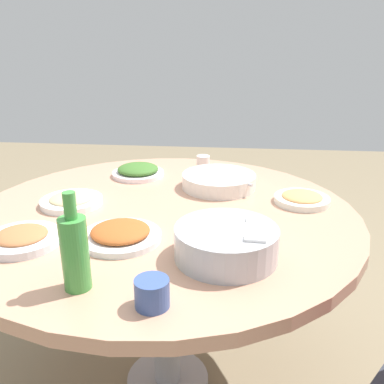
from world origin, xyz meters
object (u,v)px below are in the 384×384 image
Objects in this scene: dish_stirfry at (121,234)px; dish_greens at (138,171)px; rice_bowl at (226,242)px; dish_noodles at (72,200)px; green_bottle at (75,251)px; dish_tofu_braise at (22,238)px; tea_cup_far at (152,293)px; round_dining_table at (164,232)px; soup_bowl at (219,181)px; dish_shrimp at (302,198)px; tea_cup_near at (203,162)px.

dish_greens is at bearing 7.85° from dish_stirfry.
rice_bowl is 1.28× the size of dish_noodles.
rice_bowl is 0.40m from green_bottle.
dish_stirfry is 0.99× the size of green_bottle.
dish_tofu_braise is 0.31m from dish_noodles.
green_bottle is 3.10× the size of tea_cup_far.
dish_greens is at bearing 3.20° from green_bottle.
soup_bowl is (0.26, -0.18, 0.11)m from round_dining_table.
tea_cup_far is (-0.93, -0.24, 0.01)m from dish_greens.
dish_shrimp is (-0.25, -0.67, -0.01)m from dish_greens.
dish_stirfry is (-0.62, -0.08, -0.00)m from dish_greens.
dish_noodles is 0.70m from tea_cup_far.
dish_stirfry is at bearing 76.34° from rice_bowl.
tea_cup_far is at bearing -153.54° from dish_stirfry.
soup_bowl is at bearing -8.20° from tea_cup_far.
rice_bowl is 0.60m from dish_tofu_braise.
dish_tofu_braise is 0.92× the size of green_bottle.
soup_bowl is 1.33× the size of dish_noodles.
dish_tofu_braise is (-0.55, 0.56, -0.01)m from soup_bowl.
dish_shrimp reaches higher than dish_noodles.
dish_greens is at bearing 14.56° from tea_cup_far.
round_dining_table is at bearing -155.08° from dish_greens.
dish_shrimp is 3.29× the size of tea_cup_near.
green_bottle reaches higher than tea_cup_near.
round_dining_table is 6.10× the size of dish_noodles.
dish_shrimp is at bearing -32.30° from tea_cup_far.
rice_bowl is 4.64× the size of tea_cup_near.
dish_stirfry is 0.79m from tea_cup_near.
tea_cup_near reaches higher than dish_greens.
tea_cup_near is at bearing -61.00° from dish_greens.
dish_tofu_braise is (-0.29, 0.37, 0.10)m from round_dining_table.
dish_tofu_braise is 3.71× the size of tea_cup_near.
dish_stirfry reaches higher than dish_noodles.
tea_cup_near is at bearing -1.74° from tea_cup_far.
rice_bowl is at bearing -62.61° from green_bottle.
rice_bowl is 1.41× the size of dish_shrimp.
rice_bowl is 1.16× the size of dish_stirfry.
green_bottle reaches higher than round_dining_table.
green_bottle reaches higher than rice_bowl.
soup_bowl reaches higher than dish_tofu_braise.
dish_noodles is at bearing -5.86° from dish_tofu_braise.
rice_bowl is at bearing -171.45° from tea_cup_near.
soup_bowl is 4.83× the size of tea_cup_near.
dish_tofu_braise reaches higher than dish_noodles.
soup_bowl is 0.82m from green_bottle.
green_bottle reaches higher than dish_shrimp.
dish_shrimp is 0.57m from tea_cup_near.
dish_stirfry is at bearing -79.44° from dish_tofu_braise.
dish_tofu_braise is 0.96m from dish_shrimp.
dish_stirfry is at bearing 151.10° from soup_bowl.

